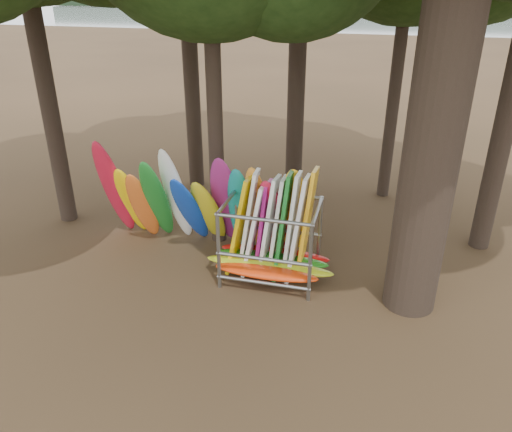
# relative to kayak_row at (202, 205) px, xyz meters

# --- Properties ---
(ground) EXTENTS (120.00, 120.00, 0.00)m
(ground) POSITION_rel_kayak_row_xyz_m (1.35, -1.92, -1.33)
(ground) COLOR #47331E
(ground) RESTS_ON ground
(lake) EXTENTS (160.00, 160.00, 0.00)m
(lake) POSITION_rel_kayak_row_xyz_m (1.35, 58.08, -1.33)
(lake) COLOR gray
(lake) RESTS_ON ground
(far_shore) EXTENTS (160.00, 4.00, 4.00)m
(far_shore) POSITION_rel_kayak_row_xyz_m (1.35, 108.08, 0.67)
(far_shore) COLOR black
(far_shore) RESTS_ON ground
(kayak_row) EXTENTS (5.94, 2.08, 3.18)m
(kayak_row) POSITION_rel_kayak_row_xyz_m (0.00, 0.00, 0.00)
(kayak_row) COLOR red
(kayak_row) RESTS_ON ground
(storage_rack) EXTENTS (3.21, 1.50, 2.85)m
(storage_rack) POSITION_rel_kayak_row_xyz_m (2.11, -0.90, -0.37)
(storage_rack) COLOR gray
(storage_rack) RESTS_ON ground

